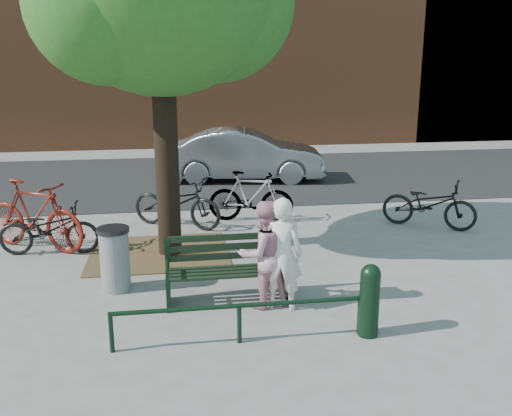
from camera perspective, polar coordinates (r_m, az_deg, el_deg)
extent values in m
plane|color=gray|center=(8.16, -2.72, -9.32)|extent=(90.00, 90.00, 0.00)
cube|color=brown|center=(10.17, -9.67, -4.45)|extent=(2.40, 2.00, 0.02)
cube|color=black|center=(16.27, -5.90, 3.02)|extent=(40.00, 7.00, 0.01)
cube|color=black|center=(8.04, -8.76, -8.14)|extent=(0.06, 0.52, 0.45)
cube|color=black|center=(8.09, -8.90, -4.60)|extent=(0.06, 0.06, 0.44)
cylinder|color=black|center=(7.79, -8.88, -5.68)|extent=(0.04, 0.36, 0.04)
cube|color=black|center=(8.19, 3.16, -7.52)|extent=(0.06, 0.52, 0.45)
cube|color=black|center=(8.24, 2.88, -4.06)|extent=(0.06, 0.06, 0.44)
cylinder|color=black|center=(7.95, 3.35, -5.09)|extent=(0.04, 0.36, 0.04)
cube|color=black|center=(7.99, -2.76, -6.38)|extent=(1.64, 0.46, 0.04)
cube|color=black|center=(8.10, -2.96, -3.88)|extent=(1.64, 0.03, 0.47)
cylinder|color=black|center=(6.98, -14.27, -11.96)|extent=(0.06, 0.06, 0.50)
cylinder|color=black|center=(6.98, -1.68, -11.47)|extent=(0.06, 0.06, 0.50)
cylinder|color=black|center=(7.29, 10.31, -10.50)|extent=(0.06, 0.06, 0.50)
cylinder|color=black|center=(6.88, -1.69, -9.75)|extent=(3.00, 0.06, 0.06)
cylinder|color=black|center=(9.71, -8.97, 6.17)|extent=(0.40, 0.40, 3.80)
sphere|color=#295219|center=(9.97, -4.05, 19.80)|extent=(2.60, 2.60, 2.60)
sphere|color=#295219|center=(9.27, -14.79, 19.11)|extent=(2.40, 2.40, 2.40)
imported|color=silver|center=(7.67, 2.57, -4.62)|extent=(0.66, 0.55, 1.57)
imported|color=#C28597|center=(7.76, 0.77, -4.65)|extent=(0.85, 0.74, 1.50)
cylinder|color=black|center=(7.22, 11.25, -9.48)|extent=(0.25, 0.25, 0.80)
sphere|color=black|center=(7.06, 11.41, -6.51)|extent=(0.25, 0.25, 0.25)
cylinder|color=gray|center=(8.63, -13.93, -5.18)|extent=(0.43, 0.43, 0.90)
cylinder|color=black|center=(8.48, -14.13, -2.13)|extent=(0.47, 0.47, 0.06)
imported|color=black|center=(10.51, -20.00, -2.00)|extent=(1.74, 0.69, 0.90)
imported|color=#5B140D|center=(10.80, -21.30, -0.68)|extent=(2.11, 1.59, 1.26)
imported|color=black|center=(11.54, -7.92, 0.54)|extent=(2.01, 1.56, 1.02)
imported|color=gray|center=(11.82, -0.51, 1.16)|extent=(1.84, 0.93, 1.06)
imported|color=black|center=(11.93, 16.93, 0.39)|extent=(1.90, 1.56, 0.97)
imported|color=slate|center=(15.78, -1.08, 5.32)|extent=(4.47, 2.06, 1.42)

